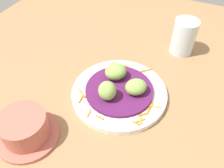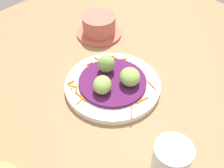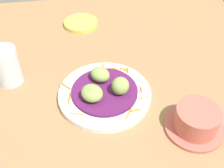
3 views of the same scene
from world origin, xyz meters
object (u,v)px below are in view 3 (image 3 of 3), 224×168
object	(u,v)px
main_plate	(105,94)
side_plate_small	(80,23)
water_glass	(7,66)
guac_scoop_left	(120,86)
guac_scoop_center	(100,74)
terracotta_bowl	(196,121)
guac_scoop_right	(93,93)

from	to	relation	value
main_plate	side_plate_small	world-z (taller)	main_plate
water_glass	main_plate	bearing A→B (deg)	-22.34
guac_scoop_left	guac_scoop_center	xyz separation A→B (cm)	(-4.22, 5.38, -0.50)
guac_scoop_center	main_plate	bearing A→B (deg)	-81.93
guac_scoop_left	side_plate_small	world-z (taller)	guac_scoop_left
side_plate_small	terracotta_bowl	xyz separation A→B (cm)	(22.38, -47.54, 2.13)
guac_scoop_left	guac_scoop_center	distance (cm)	6.86
guac_scoop_center	water_glass	xyz separation A→B (cm)	(-23.43, 5.95, 0.94)
guac_scoop_left	water_glass	xyz separation A→B (cm)	(-27.64, 11.33, 0.44)
guac_scoop_right	guac_scoop_left	bearing A→B (deg)	8.07
main_plate	guac_scoop_left	size ratio (longest dim) A/B	5.11
main_plate	guac_scoop_center	xyz separation A→B (cm)	(-0.55, 3.91, 3.37)
guac_scoop_center	side_plate_small	world-z (taller)	guac_scoop_center
terracotta_bowl	guac_scoop_center	bearing A→B (deg)	138.34
guac_scoop_center	terracotta_bowl	xyz separation A→B (cm)	(19.19, -17.07, -1.33)
guac_scoop_left	water_glass	distance (cm)	29.88
guac_scoop_center	terracotta_bowl	bearing A→B (deg)	-41.66
guac_scoop_center	water_glass	size ratio (longest dim) A/B	0.51
guac_scoop_left	guac_scoop_right	bearing A→B (deg)	-171.93
guac_scoop_left	guac_scoop_center	world-z (taller)	guac_scoop_left
guac_scoop_center	water_glass	world-z (taller)	water_glass
main_plate	guac_scoop_right	world-z (taller)	guac_scoop_right
terracotta_bowl	water_glass	distance (cm)	48.49
water_glass	guac_scoop_right	bearing A→B (deg)	-30.49
guac_scoop_left	terracotta_bowl	distance (cm)	19.09
main_plate	guac_scoop_left	world-z (taller)	guac_scoop_left
guac_scoop_center	side_plate_small	distance (cm)	30.83
side_plate_small	water_glass	size ratio (longest dim) A/B	1.11
guac_scoop_left	guac_scoop_right	size ratio (longest dim) A/B	0.84
main_plate	water_glass	distance (cm)	26.28
terracotta_bowl	side_plate_small	bearing A→B (deg)	115.21
water_glass	guac_scoop_center	bearing A→B (deg)	-14.24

